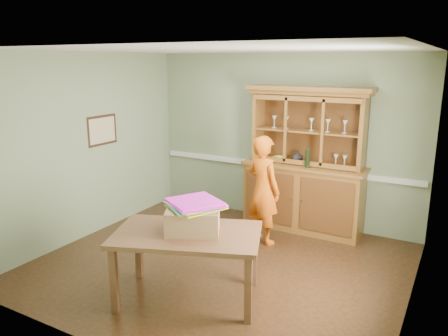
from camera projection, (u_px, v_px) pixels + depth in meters
The scene contains 14 objects.
floor at pixel (220, 265), 5.66m from camera, with size 4.50×4.50×0.00m, color #462C16.
ceiling at pixel (220, 50), 5.01m from camera, with size 4.50×4.50×0.00m, color white.
wall_back at pixel (282, 139), 7.03m from camera, with size 4.50×4.50×0.00m, color gray.
wall_left at pixel (88, 146), 6.41m from camera, with size 4.00×4.00×0.00m, color gray.
wall_right at pixel (419, 190), 4.27m from camera, with size 4.00×4.00×0.00m, color gray.
wall_front at pixel (102, 212), 3.65m from camera, with size 4.50×4.50×0.00m, color gray.
chair_rail at pixel (280, 166), 7.12m from camera, with size 4.41×0.05×0.08m, color white.
framed_map at pixel (103, 130), 6.61m from camera, with size 0.03×0.60×0.46m.
window_panel at pixel (415, 182), 3.99m from camera, with size 0.03×0.96×1.36m.
china_hutch at pixel (304, 181), 6.72m from camera, with size 1.88×0.62×2.21m.
dining_table at pixel (187, 240), 4.72m from camera, with size 1.80×1.44×0.78m.
cardboard_box at pixel (193, 220), 4.69m from camera, with size 0.56×0.45×0.26m, color #93694C.
kite_stack at pixel (195, 204), 4.69m from camera, with size 0.69×0.69×0.06m.
person at pixel (263, 190), 6.22m from camera, with size 0.57×0.38×1.57m, color #E35F0E.
Camera 1 is at (2.59, -4.51, 2.58)m, focal length 35.00 mm.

